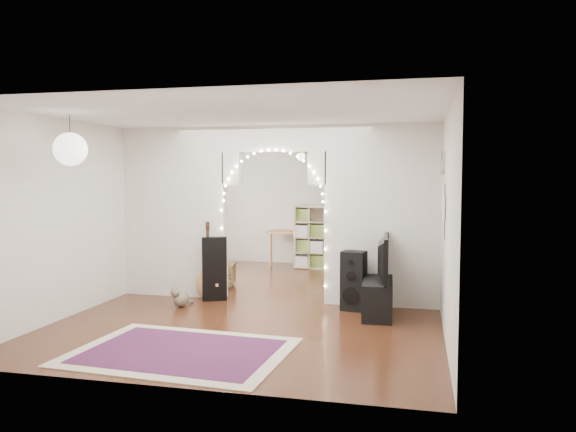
% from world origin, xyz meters
% --- Properties ---
extents(floor, '(7.50, 7.50, 0.00)m').
position_xyz_m(floor, '(0.00, 0.00, 0.00)').
color(floor, black).
rests_on(floor, ground).
extents(ceiling, '(5.00, 7.50, 0.02)m').
position_xyz_m(ceiling, '(0.00, 0.00, 2.70)').
color(ceiling, white).
rests_on(ceiling, wall_back).
extents(wall_back, '(5.00, 0.02, 2.70)m').
position_xyz_m(wall_back, '(0.00, 3.75, 1.35)').
color(wall_back, silver).
rests_on(wall_back, floor).
extents(wall_front, '(5.00, 0.02, 2.70)m').
position_xyz_m(wall_front, '(0.00, -3.75, 1.35)').
color(wall_front, silver).
rests_on(wall_front, floor).
extents(wall_left, '(0.02, 7.50, 2.70)m').
position_xyz_m(wall_left, '(-2.50, 0.00, 1.35)').
color(wall_left, silver).
rests_on(wall_left, floor).
extents(wall_right, '(0.02, 7.50, 2.70)m').
position_xyz_m(wall_right, '(2.50, 0.00, 1.35)').
color(wall_right, silver).
rests_on(wall_right, floor).
extents(divider_wall, '(5.00, 0.20, 2.70)m').
position_xyz_m(divider_wall, '(0.00, 0.00, 1.42)').
color(divider_wall, silver).
rests_on(divider_wall, floor).
extents(fairy_lights, '(1.64, 0.04, 1.60)m').
position_xyz_m(fairy_lights, '(0.00, -0.13, 1.55)').
color(fairy_lights, '#FFEABF').
rests_on(fairy_lights, divider_wall).
extents(window, '(0.04, 1.20, 1.40)m').
position_xyz_m(window, '(-2.47, 1.80, 1.50)').
color(window, white).
rests_on(window, wall_left).
extents(wall_clock, '(0.03, 0.31, 0.31)m').
position_xyz_m(wall_clock, '(2.48, -0.60, 2.10)').
color(wall_clock, white).
rests_on(wall_clock, wall_right).
extents(picture_frames, '(0.02, 0.50, 0.70)m').
position_xyz_m(picture_frames, '(2.48, -1.00, 1.50)').
color(picture_frames, white).
rests_on(picture_frames, wall_right).
extents(paper_lantern, '(0.40, 0.40, 0.40)m').
position_xyz_m(paper_lantern, '(-1.90, -2.40, 2.25)').
color(paper_lantern, white).
rests_on(paper_lantern, ceiling).
extents(ceiling_fan, '(1.10, 1.10, 0.30)m').
position_xyz_m(ceiling_fan, '(0.00, 2.00, 2.40)').
color(ceiling_fan, '#B1923B').
rests_on(ceiling_fan, ceiling).
extents(area_rug, '(2.42, 1.88, 0.02)m').
position_xyz_m(area_rug, '(-0.34, -2.77, 0.01)').
color(area_rug, maroon).
rests_on(area_rug, floor).
extents(guitar_case, '(0.40, 0.27, 1.00)m').
position_xyz_m(guitar_case, '(-0.90, -0.25, 0.50)').
color(guitar_case, black).
rests_on(guitar_case, floor).
extents(acoustic_guitar, '(0.44, 0.27, 1.04)m').
position_xyz_m(acoustic_guitar, '(-1.00, -0.25, 0.45)').
color(acoustic_guitar, '#B58848').
rests_on(acoustic_guitar, floor).
extents(tabby_cat, '(0.29, 0.50, 0.33)m').
position_xyz_m(tabby_cat, '(-1.24, -0.77, 0.13)').
color(tabby_cat, brown).
rests_on(tabby_cat, floor).
extents(floor_speaker, '(0.37, 0.34, 0.85)m').
position_xyz_m(floor_speaker, '(1.28, -0.39, 0.43)').
color(floor_speaker, black).
rests_on(floor_speaker, floor).
extents(media_console, '(0.45, 1.02, 0.50)m').
position_xyz_m(media_console, '(1.64, -0.65, 0.25)').
color(media_console, black).
rests_on(media_console, floor).
extents(tv, '(0.19, 1.08, 0.62)m').
position_xyz_m(tv, '(1.64, -0.65, 0.81)').
color(tv, black).
rests_on(tv, media_console).
extents(bookcase, '(1.32, 0.52, 1.33)m').
position_xyz_m(bookcase, '(0.30, 3.07, 0.66)').
color(bookcase, tan).
rests_on(bookcase, floor).
extents(dining_table, '(1.27, 0.91, 0.76)m').
position_xyz_m(dining_table, '(-0.37, 3.50, 0.68)').
color(dining_table, brown).
rests_on(dining_table, floor).
extents(flower_vase, '(0.20, 0.20, 0.19)m').
position_xyz_m(flower_vase, '(-0.37, 3.50, 0.85)').
color(flower_vase, silver).
rests_on(flower_vase, dining_table).
extents(dining_chair_left, '(0.55, 0.56, 0.44)m').
position_xyz_m(dining_chair_left, '(-1.15, 0.74, 0.22)').
color(dining_chair_left, brown).
rests_on(dining_chair_left, floor).
extents(dining_chair_right, '(0.68, 0.69, 0.56)m').
position_xyz_m(dining_chair_right, '(1.08, 1.47, 0.28)').
color(dining_chair_right, brown).
rests_on(dining_chair_right, floor).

